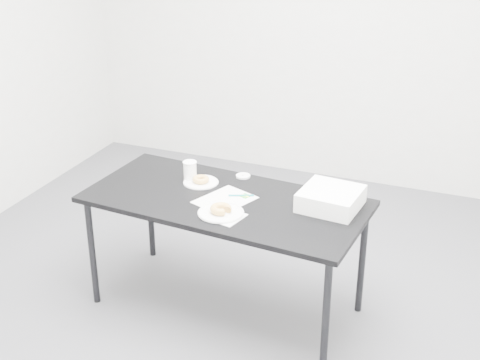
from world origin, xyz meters
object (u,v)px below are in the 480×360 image
at_px(table, 225,208).
at_px(plate_near, 221,213).
at_px(pen, 241,195).
at_px(coffee_cup, 190,170).
at_px(donut_far, 201,179).
at_px(plate_far, 201,182).
at_px(donut_near, 221,209).
at_px(bakery_box, 331,199).
at_px(scorecard, 225,200).

distance_m(table, plate_near, 0.19).
bearing_deg(pen, coffee_cup, 142.35).
bearing_deg(donut_far, plate_near, -50.34).
xyz_separation_m(plate_near, plate_far, (-0.26, 0.32, -0.00)).
relative_size(table, donut_near, 13.94).
bearing_deg(donut_far, coffee_cup, 165.55).
relative_size(table, bakery_box, 5.26).
height_order(donut_far, coffee_cup, coffee_cup).
distance_m(donut_near, coffee_cup, 0.48).
bearing_deg(donut_far, table, -33.93).
bearing_deg(plate_near, table, 105.78).
distance_m(plate_near, donut_far, 0.41).
height_order(plate_near, donut_near, donut_near).
xyz_separation_m(table, plate_near, (0.05, -0.17, 0.06)).
bearing_deg(bakery_box, donut_near, -145.15).
height_order(donut_far, bakery_box, bakery_box).
bearing_deg(bakery_box, plate_far, -176.51).
height_order(table, pen, pen).
bearing_deg(plate_near, donut_far, 129.66).
bearing_deg(coffee_cup, pen, -15.90).
bearing_deg(donut_far, bakery_box, -1.91).
height_order(table, donut_near, donut_near).
bearing_deg(plate_near, pen, 84.64).
distance_m(table, plate_far, 0.26).
distance_m(plate_near, coffee_cup, 0.48).
xyz_separation_m(plate_near, bakery_box, (0.51, 0.29, 0.04)).
relative_size(plate_far, donut_far, 2.13).
bearing_deg(donut_near, table, 105.78).
relative_size(plate_near, coffee_cup, 2.15).
bearing_deg(table, plate_near, -69.72).
distance_m(donut_far, coffee_cup, 0.09).
xyz_separation_m(table, plate_far, (-0.21, 0.14, 0.06)).
bearing_deg(bakery_box, donut_far, -176.51).
bearing_deg(pen, plate_far, 141.96).
xyz_separation_m(scorecard, coffee_cup, (-0.30, 0.18, 0.06)).
xyz_separation_m(donut_far, bakery_box, (0.78, -0.03, 0.03)).
bearing_deg(scorecard, donut_far, 165.33).
xyz_separation_m(donut_far, coffee_cup, (-0.08, 0.02, 0.04)).
distance_m(plate_far, coffee_cup, 0.10).
xyz_separation_m(table, scorecard, (0.00, -0.01, 0.05)).
height_order(scorecard, pen, pen).
distance_m(table, bakery_box, 0.59).
relative_size(coffee_cup, bakery_box, 0.37).
bearing_deg(table, scorecard, -67.57).
bearing_deg(donut_near, pen, 84.64).
bearing_deg(plate_far, donut_far, 0.00).
bearing_deg(table, bakery_box, 16.30).
bearing_deg(donut_far, scorecard, -35.92).
bearing_deg(donut_near, bakery_box, 29.44).
distance_m(scorecard, pen, 0.10).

